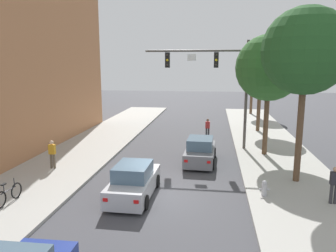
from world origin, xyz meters
TOP-DOWN VIEW (x-y plane):
  - ground_plane at (0.00, 0.00)m, footprint 120.00×120.00m
  - sidewalk_left at (-6.50, 0.00)m, footprint 5.00×60.00m
  - sidewalk_right at (6.50, 0.00)m, footprint 5.00×60.00m
  - traffic_signal_mast at (2.56, 8.77)m, footprint 7.15×0.38m
  - car_lead_grey at (1.64, 5.34)m, footprint 1.95×4.29m
  - car_following_silver at (-1.17, -0.47)m, footprint 1.89×4.27m
  - pedestrian_sidewalk_left_walker at (-6.68, 2.57)m, footprint 0.36×0.22m
  - pedestrian_crossing_road at (1.94, 12.30)m, footprint 0.36×0.22m
  - pedestrian_sidewalk_right_walker at (7.56, -0.35)m, footprint 0.36×0.22m
  - bicycle_leaning at (-6.25, -2.23)m, footprint 0.15×1.77m
  - fire_hydrant at (4.76, 0.12)m, footprint 0.48×0.24m
  - street_tree_nearest at (6.68, 2.37)m, footprint 4.22×4.22m
  - street_tree_second at (5.81, 7.41)m, footprint 4.23×4.23m
  - street_tree_third at (6.37, 15.38)m, footprint 3.35×3.35m
  - street_tree_farthest at (6.86, 25.96)m, footprint 3.29×3.29m

SIDE VIEW (x-z plane):
  - ground_plane at x=0.00m, z-range 0.00..0.00m
  - sidewalk_left at x=-6.50m, z-range 0.00..0.15m
  - sidewalk_right at x=6.50m, z-range 0.00..0.15m
  - fire_hydrant at x=4.76m, z-range 0.15..0.87m
  - bicycle_leaning at x=-6.25m, z-range 0.05..1.03m
  - car_lead_grey at x=1.64m, z-range -0.08..1.52m
  - car_following_silver at x=-1.17m, z-range -0.08..1.52m
  - pedestrian_crossing_road at x=1.94m, z-range 0.09..1.73m
  - pedestrian_sidewalk_left_walker at x=-6.68m, z-range 0.24..1.88m
  - pedestrian_sidewalk_right_walker at x=7.56m, z-range 0.24..1.88m
  - street_tree_third at x=6.37m, z-range 1.78..8.46m
  - traffic_signal_mast at x=2.56m, z-range 1.62..9.12m
  - street_tree_second at x=5.81m, z-range 1.91..9.69m
  - street_tree_farthest at x=6.86m, z-range 2.33..10.08m
  - street_tree_nearest at x=6.68m, z-range 2.33..10.95m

